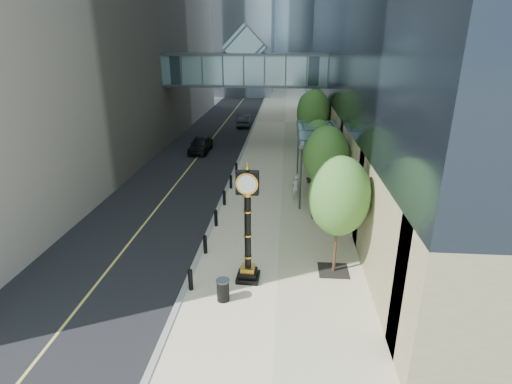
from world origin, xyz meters
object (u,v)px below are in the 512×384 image
trash_bin (223,291)px  car_far (244,120)px  pedestrian (296,188)px  street_clock (248,233)px  car_near (200,145)px

trash_bin → car_far: car_far is taller
trash_bin → pedestrian: size_ratio=0.53×
street_clock → car_near: bearing=109.8°
car_near → pedestrian: bearing=-51.2°
pedestrian → car_far: bearing=-93.9°
pedestrian → car_far: 25.74m
car_far → street_clock: bearing=93.6°
trash_bin → car_far: (-3.04, 36.55, 0.24)m
car_near → street_clock: bearing=-71.2°
pedestrian → car_far: size_ratio=0.38×
car_near → car_far: car_near is taller
street_clock → pedestrian: 10.31m
street_clock → car_near: (-6.73, 21.83, -1.60)m
pedestrian → trash_bin: bearing=56.9°
trash_bin → car_near: bearing=104.0°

